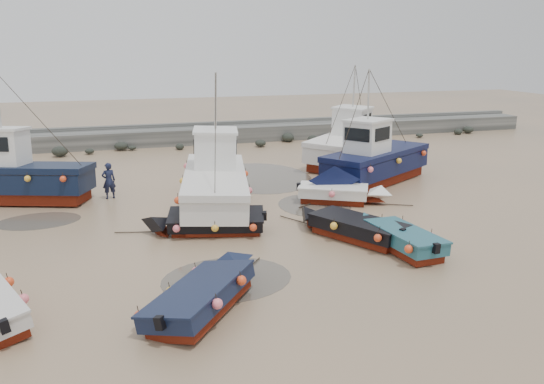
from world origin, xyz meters
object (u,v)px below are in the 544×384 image
Objects in this scene: dinghy_1 at (209,290)px; cabin_boat_0 at (10,175)px; dinghy_5 at (341,192)px; cabin_boat_1 at (214,180)px; dinghy_6 at (350,224)px; cabin_boat_3 at (349,143)px; dinghy_2 at (398,234)px; cabin_boat_2 at (371,161)px; dinghy_4 at (207,220)px; person at (110,198)px.

dinghy_1 is 15.39m from cabin_boat_0.
dinghy_5 is 0.46× the size of cabin_boat_1.
cabin_boat_3 is at bearing 35.24° from dinghy_6.
cabin_boat_3 is at bearing 64.91° from dinghy_2.
cabin_boat_2 reaches higher than dinghy_5.
dinghy_4 and dinghy_6 have the same top height.
cabin_boat_0 and cabin_boat_2 have the same top height.
dinghy_5 is at bearing 102.19° from cabin_boat_2.
dinghy_6 is (-1.22, 1.65, -0.01)m from dinghy_2.
dinghy_6 is at bearing 8.04° from dinghy_5.
cabin_boat_3 is at bearing -32.59° from dinghy_4.
dinghy_6 reaches higher than person.
dinghy_4 is at bearing 86.42° from cabin_boat_2.
cabin_boat_3 is (10.11, 7.09, 0.04)m from cabin_boat_1.
cabin_boat_0 is at bearing 156.16° from dinghy_1.
person is (-13.78, 1.16, -1.33)m from cabin_boat_2.
cabin_boat_2 is at bearing 160.49° from dinghy_5.
cabin_boat_0 is 18.44m from cabin_boat_2.
person is (-2.80, 12.77, -0.54)m from dinghy_1.
cabin_boat_0 is 1.15× the size of cabin_boat_3.
dinghy_5 is at bearing 146.74° from person.
dinghy_5 is at bearing 78.83° from dinghy_2.
dinghy_2 is 14.58m from person.
dinghy_1 is 16.00m from cabin_boat_2.
cabin_boat_0 reaches higher than dinghy_1.
cabin_boat_3 reaches higher than dinghy_2.
cabin_boat_3 is at bearing -61.03° from cabin_boat_0.
dinghy_1 and dinghy_6 have the same top height.
cabin_boat_3 reaches higher than dinghy_5.
dinghy_4 is at bearing -90.22° from cabin_boat_3.
dinghy_2 is 6.20m from dinghy_5.
dinghy_6 is 7.21m from cabin_boat_1.
cabin_boat_1 is at bearing 116.12° from dinghy_1.
dinghy_6 is at bearing 124.23° from person.
cabin_boat_3 reaches higher than dinghy_4.
cabin_boat_2 reaches higher than person.
dinghy_4 is at bearing 108.13° from person.
cabin_boat_1 is at bearing -73.04° from dinghy_5.
dinghy_1 and dinghy_5 have the same top height.
cabin_boat_2 is at bearing 84.13° from dinghy_1.
cabin_boat_1 is at bearing -1.52° from dinghy_4.
cabin_boat_1 is (9.36, -3.58, -0.06)m from cabin_boat_0.
cabin_boat_2 and cabin_boat_3 have the same top height.
cabin_boat_0 is at bearing 63.79° from dinghy_4.
cabin_boat_2 is (8.98, 1.70, 0.03)m from cabin_boat_1.
dinghy_4 is 11.22m from cabin_boat_2.
dinghy_2 is 9.25m from cabin_boat_1.
cabin_boat_0 is at bearing -123.68° from cabin_boat_3.
dinghy_1 is at bearing -15.08° from dinghy_5.
person is at bearing -80.15° from cabin_boat_0.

